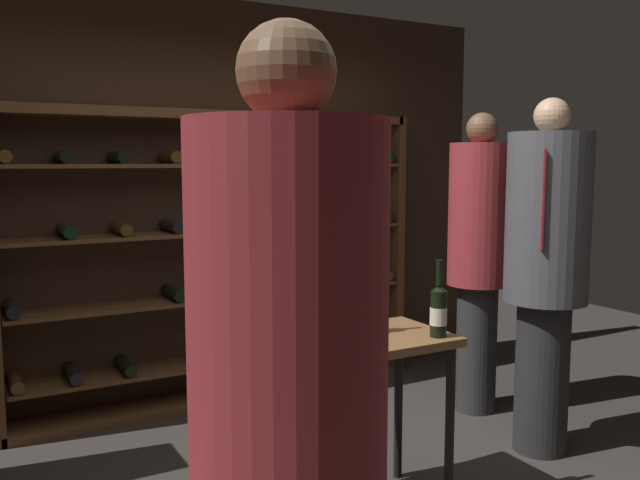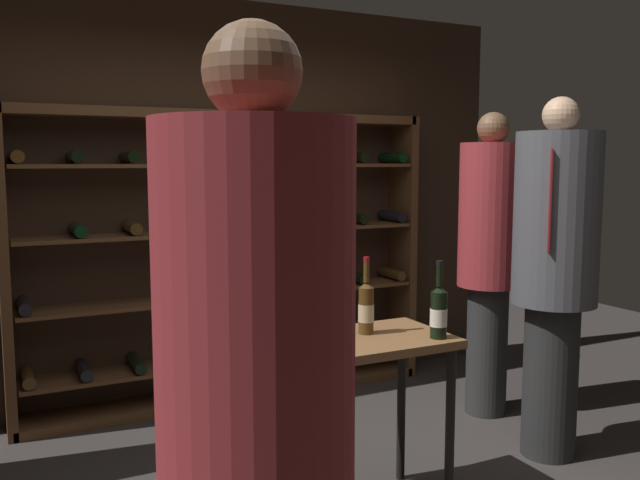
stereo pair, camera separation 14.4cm
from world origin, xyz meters
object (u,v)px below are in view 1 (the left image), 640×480
wine_glass_stemmed_right (260,316)px  wine_rack (221,259)px  person_guest_plum_blouse (288,410)px  person_host_in_suit (479,248)px  person_guest_khaki (546,259)px  tasting_table (341,365)px  wine_bottle_green_slim (438,310)px  wine_bottle_red_label (366,307)px

wine_glass_stemmed_right → wine_rack: bearing=74.9°
person_guest_plum_blouse → person_host_in_suit: person_host_in_suit is taller
person_host_in_suit → person_guest_khaki: size_ratio=0.98×
wine_rack → wine_glass_stemmed_right: bearing=-105.1°
wine_rack → person_guest_plum_blouse: bearing=-108.1°
tasting_table → wine_bottle_green_slim: bearing=-21.1°
person_host_in_suit → tasting_table: bearing=6.9°
person_guest_plum_blouse → wine_glass_stemmed_right: 1.45m
person_guest_plum_blouse → wine_bottle_green_slim: 1.66m
wine_bottle_red_label → person_guest_khaki: bearing=1.3°
tasting_table → person_guest_khaki: bearing=3.4°
tasting_table → person_host_in_suit: size_ratio=0.53×
person_host_in_suit → wine_bottle_red_label: (-1.32, -0.69, -0.12)m
tasting_table → wine_bottle_green_slim: wine_bottle_green_slim is taller
wine_bottle_red_label → tasting_table: bearing=-161.8°
tasting_table → wine_bottle_red_label: (0.17, 0.05, 0.24)m
wine_bottle_red_label → wine_bottle_green_slim: bearing=-40.5°
tasting_table → person_host_in_suit: bearing=26.6°
tasting_table → wine_bottle_green_slim: 0.51m
tasting_table → wine_bottle_green_slim: size_ratio=2.90×
wine_glass_stemmed_right → person_guest_khaki: bearing=-1.9°
wine_rack → person_host_in_suit: wine_rack is taller
wine_bottle_green_slim → wine_bottle_red_label: 0.33m
person_host_in_suit → wine_bottle_red_label: size_ratio=5.38×
person_guest_plum_blouse → wine_bottle_green_slim: bearing=74.5°
wine_rack → person_guest_plum_blouse: size_ratio=1.47×
tasting_table → wine_glass_stemmed_right: 0.43m
person_host_in_suit → wine_glass_stemmed_right: bearing=-1.3°
wine_rack → person_guest_plum_blouse: (-0.96, -2.95, 0.09)m
wine_glass_stemmed_right → wine_bottle_green_slim: bearing=-21.7°
tasting_table → wine_bottle_red_label: size_ratio=2.86×
person_guest_khaki → person_guest_plum_blouse: bearing=155.1°
person_host_in_suit → wine_glass_stemmed_right: (-1.83, -0.61, -0.12)m
person_host_in_suit → wine_bottle_green_slim: 1.41m
wine_bottle_green_slim → wine_glass_stemmed_right: (-0.76, 0.30, -0.00)m
person_guest_khaki → tasting_table: bearing=128.7°
person_guest_plum_blouse → wine_glass_stemmed_right: bearing=104.0°
wine_rack → wine_bottle_red_label: (0.07, -1.69, -0.02)m
wine_bottle_green_slim → wine_glass_stemmed_right: wine_bottle_green_slim is taller
wine_rack → person_host_in_suit: bearing=-35.5°
person_host_in_suit → wine_glass_stemmed_right: person_host_in_suit is taller
wine_bottle_green_slim → wine_rack: bearing=99.7°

